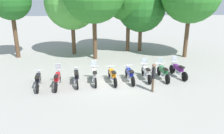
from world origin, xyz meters
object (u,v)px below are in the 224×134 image
Objects in this scene: motorcycle_8 at (178,70)px; tree_1 at (72,3)px; motorcycle_3 at (95,75)px; motorcycle_7 at (163,72)px; motorcycle_6 at (146,72)px; motorcycle_5 at (130,74)px; tree_0 at (11,0)px; motorcycle_0 at (38,80)px; motorcycle_2 at (77,77)px; motorcycle_4 at (112,75)px; tree_4 at (141,8)px; motorcycle_1 at (57,79)px; person_0 at (153,75)px.

motorcycle_8 is 11.11m from tree_1.
motorcycle_7 is at bearing -90.86° from motorcycle_3.
motorcycle_6 is 1.00× the size of motorcycle_7.
motorcycle_3 is 0.31× the size of tree_1.
tree_0 is at bearing 48.24° from motorcycle_5.
tree_0 is at bearing 55.90° from motorcycle_6.
motorcycle_3 is at bearing -88.07° from motorcycle_0.
motorcycle_2 is 0.32× the size of tree_0.
motorcycle_5 is 1.00× the size of motorcycle_7.
motorcycle_2 is 4.70m from motorcycle_6.
motorcycle_3 is 1.17m from motorcycle_4.
motorcycle_2 is 10.55m from tree_4.
motorcycle_1 is 2.39m from motorcycle_3.
motorcycle_2 is 2.34m from motorcycle_4.
motorcycle_1 is 9.43m from tree_0.
tree_4 is at bearing -33.82° from motorcycle_3.
tree_1 is (-2.09, 7.29, 4.19)m from motorcycle_3.
tree_0 reaches higher than motorcycle_3.
tree_0 reaches higher than motorcycle_7.
motorcycle_6 is 1.17m from motorcycle_7.
motorcycle_3 is 0.34× the size of tree_4.
motorcycle_1 is at bearing 89.00° from motorcycle_5.
motorcycle_2 is (1.16, 0.35, -0.01)m from motorcycle_1.
tree_0 is (-12.87, 5.58, 4.48)m from motorcycle_8.
motorcycle_4 is at bearing -66.12° from tree_1.
motorcycle_6 is at bearing -90.38° from motorcycle_0.
motorcycle_4 is 2.37m from motorcycle_6.
motorcycle_6 is 0.32× the size of tree_0.
tree_4 is at bearing -50.76° from motorcycle_0.
motorcycle_7 reaches higher than motorcycle_4.
motorcycle_5 is (3.50, 0.23, 0.00)m from motorcycle_2.
motorcycle_8 is (5.83, 0.72, 0.00)m from motorcycle_3.
motorcycle_0 is 1.23× the size of person_0.
motorcycle_8 is (4.66, 0.78, 0.01)m from motorcycle_4.
motorcycle_2 and motorcycle_5 have the same top height.
motorcycle_1 reaches higher than motorcycle_5.
motorcycle_2 is 1.00× the size of motorcycle_7.
motorcycle_5 is at bearing 86.63° from motorcycle_8.
person_0 is (4.68, -1.41, 0.54)m from motorcycle_2.
motorcycle_5 is 3.56m from motorcycle_8.
motorcycle_6 is 0.31× the size of tree_1.
motorcycle_1 is 1.01× the size of motorcycle_4.
tree_4 is at bearing -32.07° from motorcycle_4.
motorcycle_1 is 4.70m from motorcycle_5.
tree_1 is at bearing 11.28° from tree_0.
motorcycle_6 is 12.91m from tree_0.
motorcycle_8 is at bearing -78.62° from tree_4.
tree_4 reaches higher than motorcycle_4.
motorcycle_4 is (2.33, 0.13, 0.00)m from motorcycle_2.
motorcycle_3 is at bearing -78.47° from motorcycle_1.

